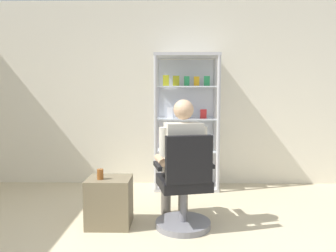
# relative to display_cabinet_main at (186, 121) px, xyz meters

# --- Properties ---
(back_wall) EXTENTS (6.00, 0.10, 2.70)m
(back_wall) POSITION_rel_display_cabinet_main_xyz_m (-0.40, 0.24, 0.38)
(back_wall) COLOR silver
(back_wall) RESTS_ON ground
(display_cabinet_main) EXTENTS (0.90, 0.45, 1.90)m
(display_cabinet_main) POSITION_rel_display_cabinet_main_xyz_m (0.00, 0.00, 0.00)
(display_cabinet_main) COLOR #B7B7BC
(display_cabinet_main) RESTS_ON ground
(office_chair) EXTENTS (0.61, 0.58, 0.96)m
(office_chair) POSITION_rel_display_cabinet_main_xyz_m (-0.07, -1.49, -0.57)
(office_chair) COLOR slate
(office_chair) RESTS_ON ground
(seated_shopkeeper) EXTENTS (0.55, 0.61, 1.29)m
(seated_shopkeeper) POSITION_rel_display_cabinet_main_xyz_m (-0.11, -1.33, -0.26)
(seated_shopkeeper) COLOR slate
(seated_shopkeeper) RESTS_ON ground
(storage_crate) EXTENTS (0.44, 0.37, 0.49)m
(storage_crate) POSITION_rel_display_cabinet_main_xyz_m (-0.84, -1.40, -0.72)
(storage_crate) COLOR #72664C
(storage_crate) RESTS_ON ground
(tea_glass) EXTENTS (0.06, 0.06, 0.10)m
(tea_glass) POSITION_rel_display_cabinet_main_xyz_m (-0.91, -1.45, -0.42)
(tea_glass) COLOR brown
(tea_glass) RESTS_ON storage_crate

